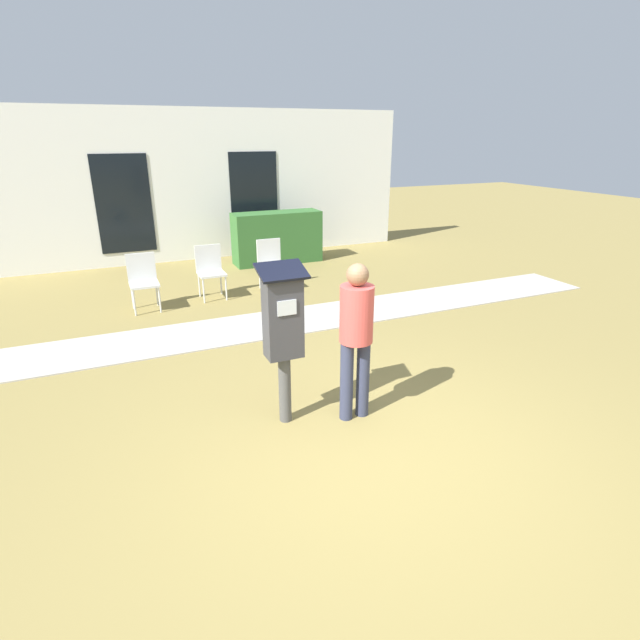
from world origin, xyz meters
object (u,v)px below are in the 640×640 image
object	(u,v)px
outdoor_chair_middle	(210,267)
outdoor_chair_right	(271,260)
person_standing	(356,331)
outdoor_chair_left	(143,277)
parking_meter	(283,325)

from	to	relation	value
outdoor_chair_middle	outdoor_chair_right	bearing A→B (deg)	19.36
outdoor_chair_right	person_standing	bearing A→B (deg)	-111.34
outdoor_chair_left	outdoor_chair_right	distance (m)	2.24
parking_meter	outdoor_chair_middle	bearing A→B (deg)	87.30
outdoor_chair_right	outdoor_chair_middle	bearing A→B (deg)	170.02
parking_meter	outdoor_chair_left	distance (m)	4.21
person_standing	outdoor_chair_left	distance (m)	4.58
person_standing	outdoor_chair_right	distance (m)	4.61
outdoor_chair_middle	outdoor_chair_right	distance (m)	1.12
person_standing	outdoor_chair_right	size ratio (longest dim) A/B	1.76
outdoor_chair_left	outdoor_chair_middle	world-z (taller)	same
outdoor_chair_left	outdoor_chair_right	size ratio (longest dim) A/B	1.00
outdoor_chair_left	parking_meter	bearing A→B (deg)	-76.46
parking_meter	outdoor_chair_right	distance (m)	4.55
person_standing	outdoor_chair_right	world-z (taller)	person_standing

